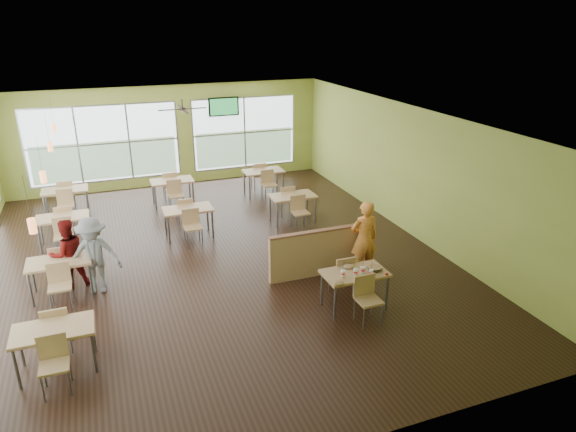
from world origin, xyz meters
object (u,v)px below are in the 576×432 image
at_px(half_wall_divider, 323,252).
at_px(main_table, 355,278).
at_px(man_plaid, 364,239).
at_px(food_basket, 374,268).

bearing_deg(half_wall_divider, main_table, -90.00).
height_order(main_table, half_wall_divider, half_wall_divider).
height_order(main_table, man_plaid, man_plaid).
bearing_deg(half_wall_divider, man_plaid, -20.35).
relative_size(main_table, half_wall_divider, 0.63).
relative_size(man_plaid, food_basket, 6.04).
distance_m(half_wall_divider, man_plaid, 0.92).
relative_size(main_table, food_basket, 5.53).
relative_size(main_table, man_plaid, 0.92).
xyz_separation_m(half_wall_divider, food_basket, (0.38, -1.50, 0.26)).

